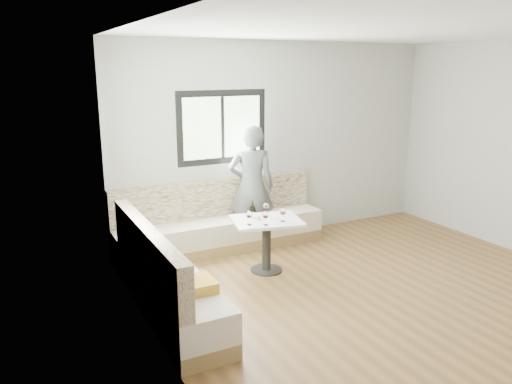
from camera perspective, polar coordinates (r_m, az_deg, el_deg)
room at (r=5.27m, az=15.16°, el=2.32°), size 5.01×5.01×2.81m
banquette at (r=6.09m, az=-6.39°, el=-6.29°), size 2.90×2.80×0.95m
table at (r=6.06m, az=1.21°, el=-4.64°), size 0.92×0.79×0.66m
person at (r=6.80m, az=-0.51°, el=0.59°), size 0.74×0.63×1.71m
olive_ramekin at (r=6.02m, az=0.00°, el=-2.89°), size 0.11×0.11×0.04m
wine_glass_a at (r=5.77m, az=-0.77°, el=-2.65°), size 0.08×0.08×0.17m
wine_glass_b at (r=5.77m, az=1.10°, el=-2.67°), size 0.08×0.08×0.17m
wine_glass_c at (r=5.91m, az=3.11°, el=-2.27°), size 0.08×0.08×0.17m
wine_glass_d at (r=6.11m, az=1.14°, el=-1.71°), size 0.08×0.08×0.17m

